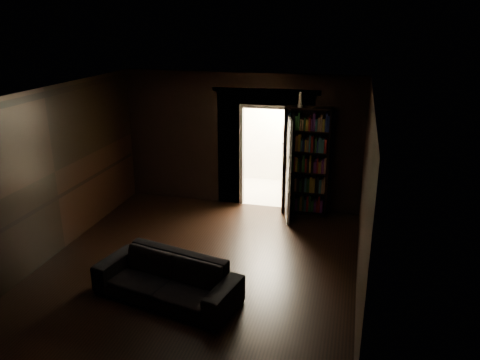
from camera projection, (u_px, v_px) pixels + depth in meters
The scene contains 9 objects.
ground at pixel (200, 265), 7.66m from camera, with size 5.50×5.50×0.00m, color black.
room_walls at pixel (217, 149), 8.08m from camera, with size 5.02×5.61×2.84m.
kitchen_alcove at pixel (274, 138), 10.68m from camera, with size 2.20×1.80×2.60m.
sofa at pixel (167, 272), 6.64m from camera, with size 2.11×0.91×0.81m, color black.
bookshelf at pixel (306, 162), 9.34m from camera, with size 0.90×0.32×2.20m, color black.
refrigerator at pixel (300, 154), 10.82m from camera, with size 0.74×0.68×1.65m, color white.
door at pixel (288, 168), 9.19m from camera, with size 0.85×0.05×2.05m, color silver.
figurine at pixel (300, 100), 8.90m from camera, with size 0.10×0.10×0.30m, color white.
bottles at pixel (299, 114), 10.45m from camera, with size 0.62×0.08×0.25m, color black.
Camera 1 is at (2.30, -6.40, 3.84)m, focal length 35.00 mm.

